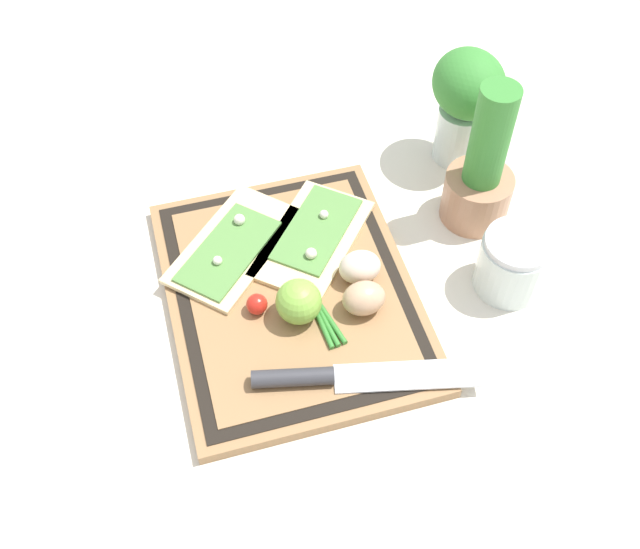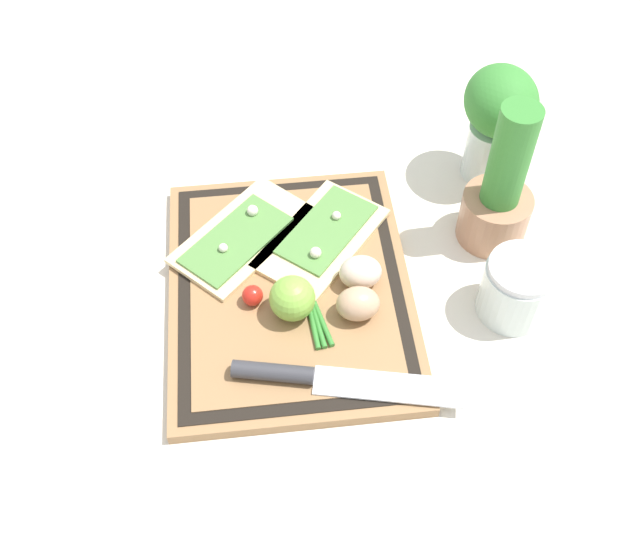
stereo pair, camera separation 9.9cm
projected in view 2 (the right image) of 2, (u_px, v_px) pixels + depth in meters
name	position (u px, v px, depth m)	size (l,w,h in m)	color
ground_plane	(290.00, 294.00, 1.02)	(6.00, 6.00, 0.00)	silver
cutting_board	(290.00, 290.00, 1.01)	(0.41, 0.32, 0.02)	#997047
pizza_slice_near	(242.00, 236.00, 1.05)	(0.22, 0.22, 0.02)	beige
pizza_slice_far	(323.00, 236.00, 1.05)	(0.22, 0.21, 0.02)	beige
knife	(309.00, 377.00, 0.91)	(0.09, 0.28, 0.02)	silver
egg_brown	(358.00, 304.00, 0.95)	(0.05, 0.06, 0.05)	tan
egg_pink	(360.00, 272.00, 0.98)	(0.05, 0.06, 0.05)	beige
lime	(291.00, 298.00, 0.95)	(0.06, 0.06, 0.06)	#7FB742
cherry_tomato_red	(253.00, 295.00, 0.97)	(0.03, 0.03, 0.03)	red
scallion_bunch	(302.00, 274.00, 1.01)	(0.24, 0.06, 0.01)	#388433
herb_pot	(499.00, 196.00, 1.02)	(0.10, 0.10, 0.23)	#AD7A5B
sauce_jar	(516.00, 291.00, 0.97)	(0.09, 0.09, 0.09)	silver
herb_glass	(498.00, 116.00, 1.07)	(0.12, 0.10, 0.19)	silver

